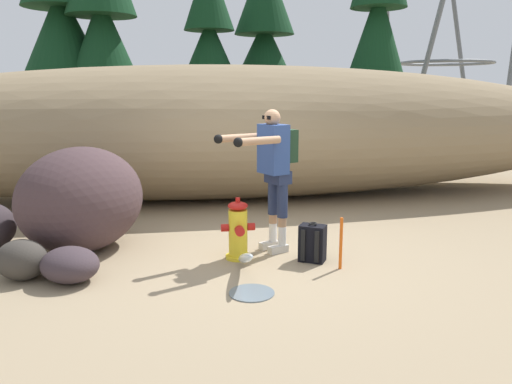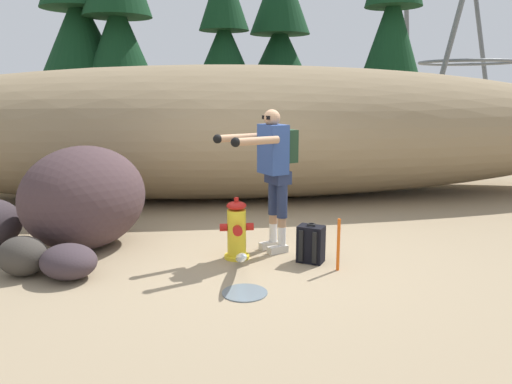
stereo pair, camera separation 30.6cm
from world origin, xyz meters
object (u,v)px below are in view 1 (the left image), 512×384
Objects in this scene: utility_worker at (274,162)px; spare_backpack at (313,243)px; survey_stake at (341,243)px; fire_hydrant at (238,231)px; boulder_small at (70,265)px; boulder_large at (81,200)px; boulder_outlier at (22,260)px.

spare_backpack is at bearing 106.44° from utility_worker.
spare_backpack is 0.78× the size of survey_stake.
fire_hydrant reaches higher than spare_backpack.
survey_stake is (0.63, -0.76, -0.83)m from utility_worker.
boulder_large is at bearing 91.74° from boulder_small.
spare_backpack is 2.73m from boulder_small.
boulder_large is at bearing 103.77° from spare_backpack.
spare_backpack is at bearing -17.23° from boulder_large.
survey_stake is (0.24, -0.31, 0.08)m from spare_backpack.
boulder_small is 0.54m from boulder_outlier.
spare_backpack is 0.40m from survey_stake.
boulder_small is (0.03, -1.08, -0.47)m from boulder_large.
utility_worker is at bearing 72.17° from spare_backpack.
utility_worker is 3.18× the size of boulder_outlier.
boulder_large reaches higher than fire_hydrant.
utility_worker is 3.77× the size of spare_backpack.
fire_hydrant is at bearing 7.33° from boulder_outlier.
boulder_large is at bearing 62.53° from boulder_outlier.
fire_hydrant is at bearing 106.36° from spare_backpack.
spare_backpack is 0.84× the size of boulder_outlier.
boulder_small is at bearing -15.43° from boulder_outlier.
utility_worker is 3.03m from boulder_outlier.
survey_stake is at bearing 104.99° from utility_worker.
fire_hydrant is at bearing 0.44° from utility_worker.
fire_hydrant is 0.94m from utility_worker.
spare_backpack is 2.91m from boulder_large.
utility_worker is 2.60m from boulder_small.
survey_stake reaches higher than boulder_small.
survey_stake is at bearing -3.84° from boulder_outlier.
boulder_large reaches higher than boulder_outlier.
survey_stake reaches higher than boulder_outlier.
spare_backpack is at bearing 4.69° from boulder_small.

